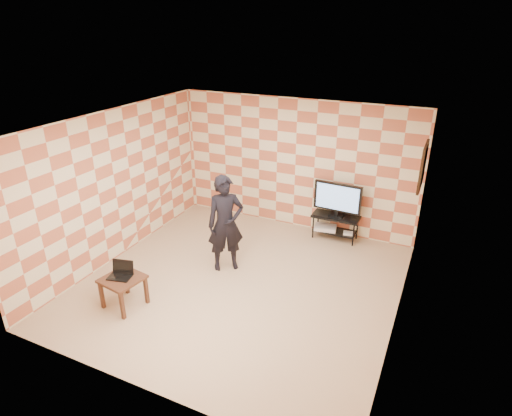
# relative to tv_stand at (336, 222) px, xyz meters

# --- Properties ---
(floor) EXTENTS (5.00, 5.00, 0.00)m
(floor) POSITION_rel_tv_stand_xyz_m (-0.99, -2.25, -0.36)
(floor) COLOR tan
(floor) RESTS_ON ground
(wall_back) EXTENTS (5.00, 0.02, 2.70)m
(wall_back) POSITION_rel_tv_stand_xyz_m (-0.99, 0.25, 0.99)
(wall_back) COLOR beige
(wall_back) RESTS_ON ground
(wall_front) EXTENTS (5.00, 0.02, 2.70)m
(wall_front) POSITION_rel_tv_stand_xyz_m (-0.99, -4.75, 0.99)
(wall_front) COLOR beige
(wall_front) RESTS_ON ground
(wall_left) EXTENTS (0.02, 5.00, 2.70)m
(wall_left) POSITION_rel_tv_stand_xyz_m (-3.49, -2.25, 0.99)
(wall_left) COLOR beige
(wall_left) RESTS_ON ground
(wall_right) EXTENTS (0.02, 5.00, 2.70)m
(wall_right) POSITION_rel_tv_stand_xyz_m (1.51, -2.25, 0.99)
(wall_right) COLOR beige
(wall_right) RESTS_ON ground
(ceiling) EXTENTS (5.00, 5.00, 0.02)m
(ceiling) POSITION_rel_tv_stand_xyz_m (-0.99, -2.25, 2.34)
(ceiling) COLOR white
(ceiling) RESTS_ON wall_back
(wall_art) EXTENTS (0.04, 0.72, 0.72)m
(wall_art) POSITION_rel_tv_stand_xyz_m (1.48, -0.70, 1.59)
(wall_art) COLOR black
(wall_art) RESTS_ON wall_right
(tv_stand) EXTENTS (0.93, 0.42, 0.50)m
(tv_stand) POSITION_rel_tv_stand_xyz_m (0.00, 0.00, 0.00)
(tv_stand) COLOR black
(tv_stand) RESTS_ON floor
(tv) EXTENTS (0.95, 0.19, 0.69)m
(tv) POSITION_rel_tv_stand_xyz_m (0.00, -0.00, 0.52)
(tv) COLOR black
(tv) RESTS_ON tv_stand
(dvd_player) EXTENTS (0.48, 0.38, 0.07)m
(dvd_player) POSITION_rel_tv_stand_xyz_m (-0.19, -0.03, -0.16)
(dvd_player) COLOR silver
(dvd_player) RESTS_ON tv_stand
(game_console) EXTENTS (0.22, 0.18, 0.05)m
(game_console) POSITION_rel_tv_stand_xyz_m (0.29, -0.05, -0.17)
(game_console) COLOR silver
(game_console) RESTS_ON tv_stand
(side_table) EXTENTS (0.64, 0.64, 0.50)m
(side_table) POSITION_rel_tv_stand_xyz_m (-2.34, -3.54, 0.05)
(side_table) COLOR #321D16
(side_table) RESTS_ON floor
(laptop) EXTENTS (0.39, 0.34, 0.23)m
(laptop) POSITION_rel_tv_stand_xyz_m (-2.39, -3.50, 0.19)
(laptop) COLOR black
(laptop) RESTS_ON side_table
(person) EXTENTS (0.75, 0.72, 1.73)m
(person) POSITION_rel_tv_stand_xyz_m (-1.45, -1.89, 0.50)
(person) COLOR black
(person) RESTS_ON floor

